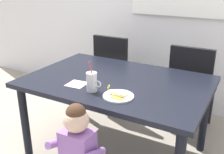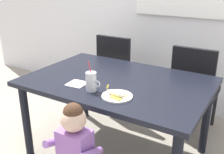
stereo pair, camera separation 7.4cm
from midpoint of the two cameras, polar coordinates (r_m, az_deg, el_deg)
The scene contains 9 objects.
ground_plane at distance 2.66m, azimuth 0.10°, elevation -15.90°, with size 24.00×24.00×0.00m, color #9E9384.
dining_table at distance 2.32m, azimuth 0.11°, elevation -2.56°, with size 1.55×1.04×0.76m.
dining_chair_left at distance 3.19m, azimuth -0.01°, elevation 1.67°, with size 0.44×0.44×0.96m.
dining_chair_right at distance 2.85m, azimuth 15.91°, elevation -1.56°, with size 0.44×0.45×0.96m.
toddler_standing at distance 1.86m, azimuth -8.57°, elevation -14.42°, with size 0.33×0.24×0.84m.
milk_cup at distance 2.05m, azimuth -5.35°, elevation -1.27°, with size 0.13×0.09×0.25m.
snack_plate at distance 1.96m, azimuth 0.30°, elevation -4.13°, with size 0.23×0.23×0.01m, color white.
peeled_banana at distance 1.94m, azimuth -0.04°, elevation -3.58°, with size 0.17×0.12×0.07m.
paper_napkin at distance 2.21m, azimuth -8.51°, elevation -1.53°, with size 0.15×0.15×0.00m, color silver.
Camera 1 is at (1.00, -1.88, 1.59)m, focal length 42.67 mm.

